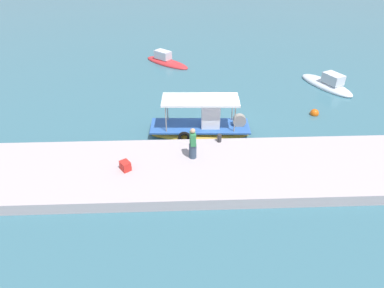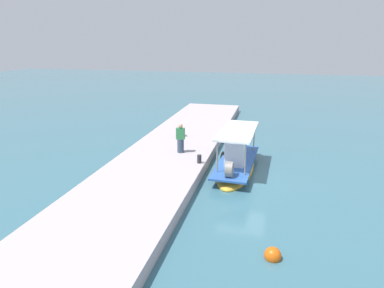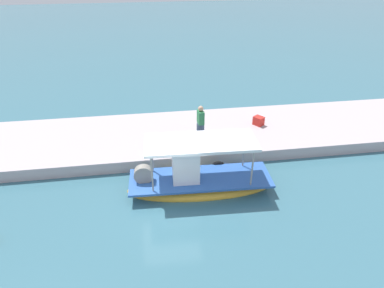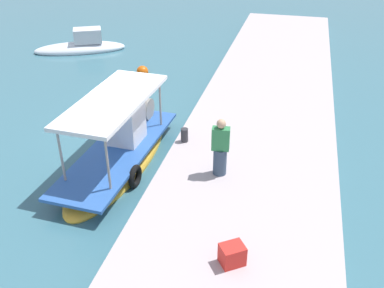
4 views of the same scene
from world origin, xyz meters
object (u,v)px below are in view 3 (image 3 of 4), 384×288
(mooring_bollard, at_px, (173,151))
(cargo_crate, at_px, (259,121))
(main_fishing_boat, at_px, (198,180))
(fisherman_near_bollard, at_px, (201,124))

(mooring_bollard, height_order, cargo_crate, cargo_crate)
(main_fishing_boat, xyz_separation_m, mooring_bollard, (0.87, -1.93, 0.40))
(cargo_crate, bearing_deg, main_fishing_boat, 46.80)
(main_fishing_boat, xyz_separation_m, cargo_crate, (-4.11, -4.37, 0.41))
(mooring_bollard, bearing_deg, cargo_crate, -153.85)
(main_fishing_boat, bearing_deg, fisherman_near_bollard, -101.50)
(fisherman_near_bollard, xyz_separation_m, cargo_crate, (-3.41, -0.96, -0.56))
(mooring_bollard, distance_m, cargo_crate, 5.54)
(mooring_bollard, relative_size, cargo_crate, 0.88)
(mooring_bollard, bearing_deg, main_fishing_boat, 114.28)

